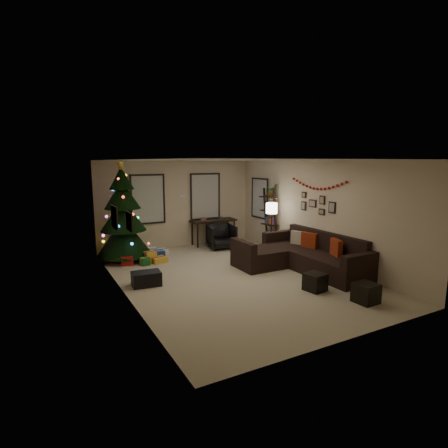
{
  "coord_description": "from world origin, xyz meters",
  "views": [
    {
      "loc": [
        -4.04,
        -7.08,
        2.67
      ],
      "look_at": [
        0.1,
        0.6,
        1.15
      ],
      "focal_mm": 28.9,
      "sensor_mm": 36.0,
      "label": 1
    }
  ],
  "objects_px": {
    "sofa": "(301,257)",
    "bookshelf": "(270,220)",
    "desk_chair": "(221,237)",
    "desk": "(213,223)",
    "christmas_tree": "(123,219)"
  },
  "relations": [
    {
      "from": "bookshelf",
      "to": "christmas_tree",
      "type": "bearing_deg",
      "value": 167.22
    },
    {
      "from": "desk_chair",
      "to": "bookshelf",
      "type": "bearing_deg",
      "value": -23.29
    },
    {
      "from": "christmas_tree",
      "to": "desk",
      "type": "bearing_deg",
      "value": 10.08
    },
    {
      "from": "christmas_tree",
      "to": "desk",
      "type": "height_order",
      "value": "christmas_tree"
    },
    {
      "from": "sofa",
      "to": "bookshelf",
      "type": "bearing_deg",
      "value": 76.34
    },
    {
      "from": "sofa",
      "to": "desk",
      "type": "distance_m",
      "value": 3.61
    },
    {
      "from": "sofa",
      "to": "bookshelf",
      "type": "xyz_separation_m",
      "value": [
        0.5,
        2.04,
        0.61
      ]
    },
    {
      "from": "desk",
      "to": "bookshelf",
      "type": "bearing_deg",
      "value": -51.45
    },
    {
      "from": "desk_chair",
      "to": "bookshelf",
      "type": "distance_m",
      "value": 1.58
    },
    {
      "from": "christmas_tree",
      "to": "bookshelf",
      "type": "distance_m",
      "value": 4.29
    },
    {
      "from": "christmas_tree",
      "to": "bookshelf",
      "type": "height_order",
      "value": "christmas_tree"
    },
    {
      "from": "christmas_tree",
      "to": "desk_chair",
      "type": "distance_m",
      "value": 3.05
    },
    {
      "from": "sofa",
      "to": "desk",
      "type": "bearing_deg",
      "value": 101.0
    },
    {
      "from": "sofa",
      "to": "desk_chair",
      "type": "xyz_separation_m",
      "value": [
        -0.74,
        2.87,
        0.07
      ]
    },
    {
      "from": "sofa",
      "to": "desk_chair",
      "type": "height_order",
      "value": "sofa"
    }
  ]
}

